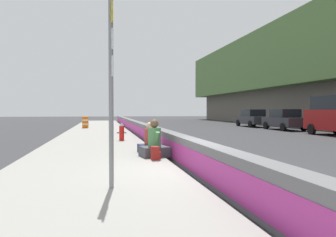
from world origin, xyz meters
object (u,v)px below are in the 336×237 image
Objects in this scene: construction_barrel at (85,122)px; parked_car_fourth at (284,120)px; fire_hydrant at (122,131)px; parked_car_midline at (252,118)px; route_sign_post at (111,78)px; seated_person_middle at (150,143)px; backpack at (155,153)px; seated_person_foreground at (154,145)px.

parked_car_fourth is at bearing -103.25° from construction_barrel.
parked_car_fourth is at bearing -59.46° from fire_hydrant.
parked_car_midline is at bearing -45.11° from fire_hydrant.
parked_car_fourth and parked_car_midline have the same top height.
parked_car_midline is at bearing -31.79° from route_sign_post.
parked_car_fourth reaches higher than fire_hydrant.
fire_hydrant is 19.22m from parked_car_midline.
backpack is at bearing 177.30° from seated_person_middle.
fire_hydrant is at bearing 5.44° from backpack.
parked_car_midline reaches higher than seated_person_middle.
construction_barrel reaches higher than backpack.
backpack is 18.50m from construction_barrel.
fire_hydrant is at bearing 6.94° from seated_person_foreground.
route_sign_post is 3.79× the size of construction_barrel.
seated_person_middle is at bearing -16.42° from route_sign_post.
parked_car_midline reaches higher than fire_hydrant.
route_sign_post is 21.64m from construction_barrel.
route_sign_post reaches higher than seated_person_foreground.
seated_person_middle is 18.27m from parked_car_fourth.
construction_barrel is at bearing 9.67° from seated_person_foreground.
seated_person_middle is 2.66× the size of backpack.
route_sign_post is at bearing 159.64° from seated_person_foreground.
seated_person_foreground is 0.26× the size of parked_car_midline.
backpack is at bearing -174.56° from fire_hydrant.
route_sign_post is 27.34m from parked_car_midline.
seated_person_middle is 0.23× the size of parked_car_fourth.
route_sign_post is at bearing 156.98° from backpack.
route_sign_post is 4.01m from backpack.
parked_car_midline is at bearing -35.30° from seated_person_middle.
backpack is at bearing 137.87° from parked_car_fourth.
route_sign_post reaches higher than fire_hydrant.
parked_car_fourth is (14.50, -13.12, 0.53)m from backpack.
route_sign_post is 0.79× the size of parked_car_fourth.
fire_hydrant is 0.19× the size of parked_car_midline.
route_sign_post reaches higher than parked_car_midline.
construction_barrel is at bearing 9.05° from backpack.
parked_car_fourth is at bearing -43.36° from seated_person_foreground.
parked_car_fourth reaches higher than seated_person_middle.
seated_person_foreground is 1.25× the size of construction_barrel.
fire_hydrant is at bearing 134.89° from parked_car_midline.
seated_person_foreground is 1.01m from seated_person_middle.
route_sign_post is at bearing 163.58° from seated_person_middle.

